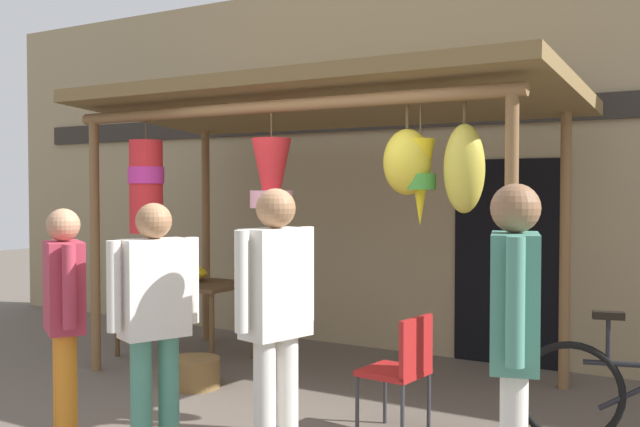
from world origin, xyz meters
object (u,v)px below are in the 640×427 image
at_px(display_table, 184,289).
at_px(shopper_by_bananas, 154,312).
at_px(passerby_at_right, 276,308).
at_px(vendor_in_orange, 64,309).
at_px(folding_chair, 403,365).
at_px(wicker_basket_by_table, 194,373).
at_px(flower_heap_on_table, 182,273).
at_px(customer_foreground, 514,331).

distance_m(display_table, shopper_by_bananas, 2.95).
height_order(shopper_by_bananas, passerby_at_right, passerby_at_right).
bearing_deg(vendor_in_orange, folding_chair, 37.23).
distance_m(folding_chair, vendor_in_orange, 2.29).
distance_m(display_table, folding_chair, 3.09).
distance_m(wicker_basket_by_table, passerby_at_right, 2.35).
bearing_deg(wicker_basket_by_table, passerby_at_right, -36.77).
bearing_deg(folding_chair, flower_heap_on_table, 160.21).
xyz_separation_m(vendor_in_orange, shopper_by_bananas, (0.70, 0.10, 0.03)).
bearing_deg(passerby_at_right, vendor_in_orange, -168.52).
bearing_deg(passerby_at_right, folding_chair, 72.82).
relative_size(folding_chair, wicker_basket_by_table, 1.87).
bearing_deg(passerby_at_right, wicker_basket_by_table, 143.23).
height_order(folding_chair, wicker_basket_by_table, folding_chair).
height_order(display_table, customer_foreground, customer_foreground).
xyz_separation_m(vendor_in_orange, customer_foreground, (2.88, 0.23, 0.10)).
relative_size(display_table, vendor_in_orange, 0.84).
xyz_separation_m(customer_foreground, shopper_by_bananas, (-2.18, -0.14, -0.07)).
xyz_separation_m(display_table, passerby_at_right, (2.57, -2.12, 0.32)).
bearing_deg(display_table, shopper_by_bananas, -52.14).
bearing_deg(wicker_basket_by_table, flower_heap_on_table, 136.15).
bearing_deg(shopper_by_bananas, folding_chair, 49.25).
xyz_separation_m(shopper_by_bananas, passerby_at_right, (0.76, 0.20, 0.06)).
distance_m(display_table, wicker_basket_by_table, 1.30).
bearing_deg(vendor_in_orange, wicker_basket_by_table, 99.82).
height_order(flower_heap_on_table, customer_foreground, customer_foreground).
relative_size(wicker_basket_by_table, vendor_in_orange, 0.28).
distance_m(folding_chair, shopper_by_bananas, 1.73).
bearing_deg(shopper_by_bananas, wicker_basket_by_table, 123.06).
distance_m(folding_chair, passerby_at_right, 1.23).
xyz_separation_m(folding_chair, vendor_in_orange, (-1.79, -1.36, 0.43)).
relative_size(wicker_basket_by_table, customer_foreground, 0.26).
height_order(flower_heap_on_table, wicker_basket_by_table, flower_heap_on_table).
bearing_deg(wicker_basket_by_table, vendor_in_orange, -80.18).
bearing_deg(customer_foreground, folding_chair, 133.86).
xyz_separation_m(customer_foreground, passerby_at_right, (-1.41, 0.06, -0.02)).
height_order(flower_heap_on_table, shopper_by_bananas, shopper_by_bananas).
height_order(vendor_in_orange, passerby_at_right, passerby_at_right).
xyz_separation_m(display_table, vendor_in_orange, (1.10, -2.42, 0.23)).
relative_size(display_table, passerby_at_right, 0.78).
xyz_separation_m(wicker_basket_by_table, vendor_in_orange, (0.28, -1.60, 0.80)).
bearing_deg(display_table, customer_foreground, -28.76).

